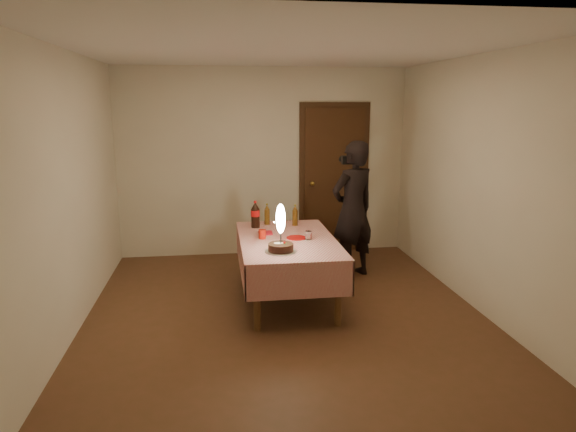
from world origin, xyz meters
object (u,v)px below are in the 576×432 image
at_px(birthday_cake, 281,239).
at_px(red_cup, 262,234).
at_px(cola_bottle, 255,215).
at_px(amber_bottle_right, 295,216).
at_px(dining_table, 287,247).
at_px(clear_cup, 308,235).
at_px(red_plate, 297,238).
at_px(amber_bottle_left, 267,215).
at_px(photographer, 353,210).

bearing_deg(birthday_cake, red_cup, 104.81).
relative_size(cola_bottle, amber_bottle_right, 1.25).
relative_size(red_cup, cola_bottle, 0.31).
relative_size(dining_table, clear_cup, 19.11).
bearing_deg(cola_bottle, red_cup, -86.33).
xyz_separation_m(birthday_cake, red_plate, (0.23, 0.49, -0.13)).
bearing_deg(red_plate, red_cup, 176.41).
distance_m(birthday_cake, red_plate, 0.55).
bearing_deg(dining_table, red_plate, 5.23).
bearing_deg(amber_bottle_right, amber_bottle_left, 162.89).
relative_size(birthday_cake, photographer, 0.28).
bearing_deg(clear_cup, amber_bottle_right, 93.83).
bearing_deg(photographer, amber_bottle_right, -172.52).
distance_m(red_plate, photographer, 1.06).
height_order(red_cup, cola_bottle, cola_bottle).
height_order(red_plate, amber_bottle_right, amber_bottle_right).
distance_m(red_plate, cola_bottle, 0.69).
bearing_deg(red_cup, birthday_cake, -75.19).
bearing_deg(cola_bottle, red_plate, -53.67).
bearing_deg(amber_bottle_right, red_cup, -128.24).
bearing_deg(red_plate, amber_bottle_right, 82.80).
xyz_separation_m(dining_table, clear_cup, (0.22, -0.06, 0.14)).
height_order(dining_table, cola_bottle, cola_bottle).
bearing_deg(amber_bottle_left, amber_bottle_right, -17.11).
distance_m(birthday_cake, amber_bottle_left, 1.17).
distance_m(red_cup, clear_cup, 0.49).
bearing_deg(photographer, dining_table, -142.72).
xyz_separation_m(dining_table, amber_bottle_left, (-0.15, 0.69, 0.21)).
relative_size(birthday_cake, red_cup, 4.75).
bearing_deg(amber_bottle_right, cola_bottle, -175.48).
xyz_separation_m(dining_table, amber_bottle_right, (0.17, 0.59, 0.21)).
bearing_deg(amber_bottle_right, red_plate, -97.20).
xyz_separation_m(red_cup, photographer, (1.17, 0.65, 0.10)).
distance_m(birthday_cake, red_cup, 0.53).
relative_size(clear_cup, cola_bottle, 0.28).
bearing_deg(red_plate, birthday_cake, -115.61).
height_order(red_cup, clear_cup, red_cup).
bearing_deg(red_cup, clear_cup, -10.77).
bearing_deg(clear_cup, red_plate, 149.49).
height_order(clear_cup, amber_bottle_right, amber_bottle_right).
bearing_deg(amber_bottle_left, cola_bottle, -137.60).
xyz_separation_m(red_cup, cola_bottle, (-0.03, 0.52, 0.10)).
bearing_deg(photographer, red_plate, -139.78).
distance_m(cola_bottle, amber_bottle_left, 0.21).
bearing_deg(birthday_cake, cola_bottle, 99.26).
xyz_separation_m(cola_bottle, amber_bottle_left, (0.15, 0.14, -0.03)).
bearing_deg(amber_bottle_left, red_cup, -100.05).
height_order(red_plate, clear_cup, clear_cup).
distance_m(red_plate, clear_cup, 0.14).
xyz_separation_m(clear_cup, cola_bottle, (-0.52, 0.61, 0.11)).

